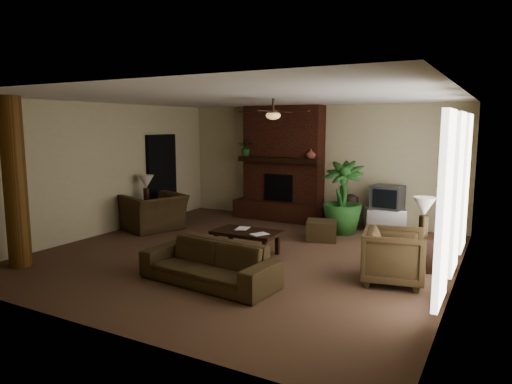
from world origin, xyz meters
The scene contains 23 objects.
room_shell centered at (0.00, 0.00, 1.40)m, with size 7.00×7.00×7.00m.
fireplace centered at (-0.80, 3.22, 1.16)m, with size 2.40×0.70×2.80m.
windows centered at (3.45, 0.20, 1.35)m, with size 0.08×3.65×2.35m.
log_column centered at (-2.95, -2.40, 1.40)m, with size 0.36×0.36×2.80m, color brown.
doorway centered at (-3.44, 1.80, 1.05)m, with size 0.10×1.00×2.10m, color black.
ceiling_fan centered at (0.40, 0.30, 2.53)m, with size 1.35×1.35×0.37m.
sofa centered at (0.29, -1.58, 0.41)m, with size 2.12×0.62×0.83m, color #3D2E1A.
armchair_left centered at (-2.80, 0.74, 0.54)m, with size 1.23×0.80×1.07m, color #3D2E1A.
armchair_right centered at (2.69, -0.25, 0.45)m, with size 0.87×0.81×0.89m, color #3D2E1A.
coffee_table centered at (0.00, 0.05, 0.37)m, with size 1.20×0.70×0.43m.
ottoman centered at (0.82, 1.69, 0.20)m, with size 0.60×0.60×0.40m, color #3D2E1A.
tv_stand centered at (1.76, 3.15, 0.25)m, with size 0.85×0.50×0.50m, color silver.
tv centered at (1.80, 3.14, 0.76)m, with size 0.70×0.59×0.52m.
floor_vase centered at (0.97, 3.15, 0.43)m, with size 0.34×0.34×0.77m.
floor_plant centered at (0.98, 2.50, 0.44)m, with size 0.88×1.57×0.88m, color #275622.
side_table_left centered at (-3.15, 0.97, 0.28)m, with size 0.50×0.50×0.55m, color black.
lamp_left centered at (-3.15, 0.91, 1.00)m, with size 0.39×0.39×0.65m.
side_table_right centered at (2.94, 0.64, 0.28)m, with size 0.50×0.50×0.55m, color black.
lamp_right centered at (2.96, 0.60, 1.00)m, with size 0.36×0.36×0.65m.
mantel_plant centered at (-1.69, 3.00, 1.72)m, with size 0.38×0.42×0.33m, color #275622.
mantel_vase centered at (0.05, 2.97, 1.67)m, with size 0.22×0.23×0.22m, color brown.
book_a centered at (-0.23, 0.09, 0.57)m, with size 0.22×0.03×0.29m, color #999999.
book_b centered at (0.26, -0.07, 0.58)m, with size 0.21×0.02×0.29m, color #999999.
Camera 1 is at (4.08, -7.03, 2.34)m, focal length 32.31 mm.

